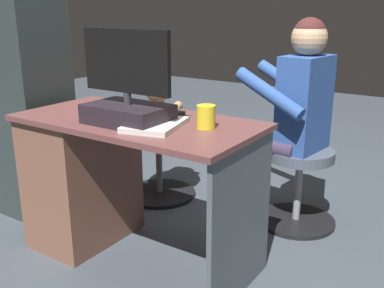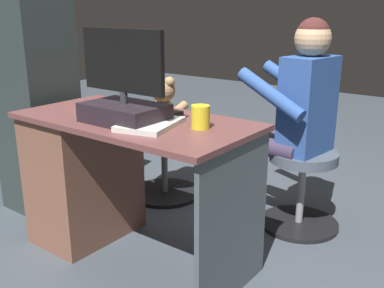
# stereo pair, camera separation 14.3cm
# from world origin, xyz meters

# --- Properties ---
(ground_plane) EXTENTS (10.00, 10.00, 0.00)m
(ground_plane) POSITION_xyz_m (0.00, 0.00, 0.00)
(ground_plane) COLOR #404952
(desk) EXTENTS (1.21, 0.61, 0.75)m
(desk) POSITION_xyz_m (0.31, 0.36, 0.40)
(desk) COLOR brown
(desk) RESTS_ON ground_plane
(monitor) EXTENTS (0.48, 0.25, 0.43)m
(monitor) POSITION_xyz_m (-0.03, 0.45, 0.87)
(monitor) COLOR #261E26
(monitor) RESTS_ON desk
(keyboard) EXTENTS (0.42, 0.14, 0.02)m
(keyboard) POSITION_xyz_m (0.06, 0.23, 0.76)
(keyboard) COLOR black
(keyboard) RESTS_ON desk
(computer_mouse) EXTENTS (0.06, 0.10, 0.04)m
(computer_mouse) POSITION_xyz_m (0.35, 0.22, 0.77)
(computer_mouse) COLOR #292928
(computer_mouse) RESTS_ON desk
(cup) EXTENTS (0.08, 0.08, 0.10)m
(cup) POSITION_xyz_m (-0.37, 0.32, 0.80)
(cup) COLOR yellow
(cup) RESTS_ON desk
(tv_remote) EXTENTS (0.08, 0.16, 0.02)m
(tv_remote) POSITION_xyz_m (0.22, 0.32, 0.76)
(tv_remote) COLOR black
(tv_remote) RESTS_ON desk
(notebook_binder) EXTENTS (0.29, 0.34, 0.02)m
(notebook_binder) POSITION_xyz_m (-0.17, 0.43, 0.76)
(notebook_binder) COLOR silver
(notebook_binder) RESTS_ON desk
(office_chair_teddy) EXTENTS (0.50, 0.50, 0.47)m
(office_chair_teddy) POSITION_xyz_m (0.42, -0.34, 0.27)
(office_chair_teddy) COLOR black
(office_chair_teddy) RESTS_ON ground_plane
(teddy_bear) EXTENTS (0.26, 0.26, 0.37)m
(teddy_bear) POSITION_xyz_m (0.42, -0.35, 0.64)
(teddy_bear) COLOR #A27A4E
(teddy_bear) RESTS_ON office_chair_teddy
(visitor_chair) EXTENTS (0.47, 0.47, 0.47)m
(visitor_chair) POSITION_xyz_m (-0.54, -0.47, 0.28)
(visitor_chair) COLOR black
(visitor_chair) RESTS_ON ground_plane
(person) EXTENTS (0.53, 0.53, 1.22)m
(person) POSITION_xyz_m (-0.46, -0.46, 0.73)
(person) COLOR #2D4F96
(person) RESTS_ON ground_plane
(equipment_rack) EXTENTS (0.44, 0.36, 1.41)m
(equipment_rack) POSITION_xyz_m (0.93, 0.28, 0.71)
(equipment_rack) COLOR #2A3433
(equipment_rack) RESTS_ON ground_plane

